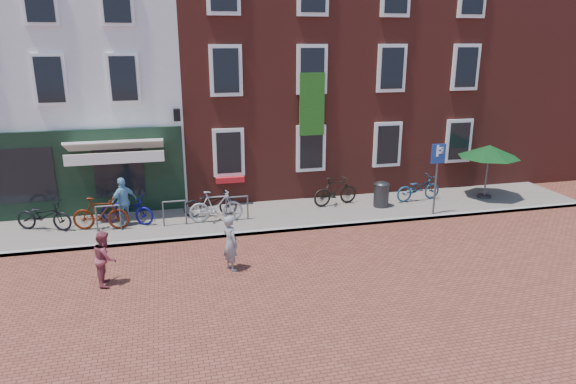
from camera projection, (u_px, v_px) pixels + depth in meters
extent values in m
plane|color=brown|center=(227.00, 237.00, 15.62)|extent=(80.00, 80.00, 0.00)
cube|color=slate|center=(251.00, 217.00, 17.23)|extent=(24.00, 3.00, 0.10)
cube|color=silver|center=(71.00, 75.00, 19.70)|extent=(8.00, 8.00, 9.00)
cube|color=maroon|center=(250.00, 60.00, 21.15)|extent=(6.00, 8.00, 10.00)
cube|color=maroon|center=(384.00, 58.00, 22.52)|extent=(6.00, 8.00, 10.00)
cube|color=maroon|center=(511.00, 68.00, 24.14)|extent=(7.00, 8.00, 9.00)
cylinder|color=#2F2F31|center=(381.00, 196.00, 18.10)|extent=(0.53, 0.53, 0.80)
ellipsoid|color=#2F2F31|center=(382.00, 183.00, 17.96)|extent=(0.53, 0.53, 0.24)
cylinder|color=#4C4C4F|center=(436.00, 181.00, 17.10)|extent=(0.07, 0.07, 2.31)
cube|color=navy|center=(438.00, 154.00, 16.81)|extent=(0.50, 0.04, 0.65)
cylinder|color=#4C4C4F|center=(484.00, 196.00, 19.26)|extent=(0.50, 0.50, 0.08)
cylinder|color=#4C4C4F|center=(487.00, 173.00, 19.00)|extent=(0.06, 0.06, 1.87)
cone|color=#0C3B14|center=(489.00, 148.00, 18.73)|extent=(2.22, 2.22, 0.45)
imported|color=gray|center=(230.00, 243.00, 13.24)|extent=(0.54, 0.64, 1.49)
imported|color=#903B47|center=(105.00, 258.00, 12.48)|extent=(0.53, 0.68, 1.38)
imported|color=#6EABCC|center=(124.00, 202.00, 16.17)|extent=(0.96, 0.87, 1.57)
imported|color=black|center=(44.00, 215.00, 15.84)|extent=(1.89, 1.20, 0.94)
imported|color=#4E1705|center=(101.00, 214.00, 15.86)|extent=(1.80, 0.81, 1.04)
imported|color=#0A085B|center=(127.00, 210.00, 16.36)|extent=(1.89, 1.27, 0.94)
imported|color=gray|center=(216.00, 206.00, 16.55)|extent=(1.75, 0.54, 1.04)
imported|color=black|center=(210.00, 203.00, 17.08)|extent=(1.80, 0.66, 0.94)
imported|color=black|center=(335.00, 191.00, 18.21)|extent=(1.80, 0.82, 1.04)
imported|color=navy|center=(418.00, 188.00, 18.75)|extent=(1.85, 0.82, 0.94)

